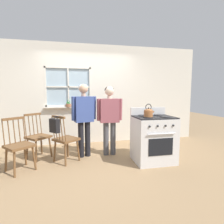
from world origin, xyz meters
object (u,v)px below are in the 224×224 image
chair_near_wall (38,137)px  potted_plant (68,104)px  person_teen_center (109,114)px  person_elderly_left (84,113)px  chair_by_window (65,140)px  stove (153,138)px  chair_center_cluster (19,146)px  kettle (148,112)px  handbag (55,125)px

chair_near_wall → potted_plant: size_ratio=4.56×
person_teen_center → potted_plant: 1.37m
person_elderly_left → chair_by_window: bearing=-165.2°
chair_by_window → stove: bearing=-141.7°
chair_center_cluster → person_elderly_left: bearing=-19.1°
stove → kettle: (-0.17, -0.13, 0.55)m
person_elderly_left → handbag: size_ratio=5.14×
chair_center_cluster → person_teen_center: bearing=-25.7°
stove → handbag: bearing=174.3°
person_elderly_left → handbag: 0.70m
chair_by_window → chair_near_wall: same height
chair_by_window → person_teen_center: person_teen_center is taller
chair_near_wall → person_elderly_left: bearing=-52.1°
chair_by_window → kettle: bearing=-147.4°
chair_by_window → chair_near_wall: bearing=18.9°
person_teen_center → stove: 1.07m
chair_near_wall → potted_plant: (0.62, 0.88, 0.63)m
person_elderly_left → kettle: person_elderly_left is taller
handbag → chair_by_window: bearing=40.5°
person_teen_center → kettle: 0.93m
person_teen_center → chair_near_wall: bearing=177.1°
person_elderly_left → handbag: person_elderly_left is taller
stove → handbag: stove is taller
chair_center_cluster → potted_plant: size_ratio=4.56×
potted_plant → chair_by_window: bearing=-91.6°
kettle → handbag: 1.79m
chair_by_window → chair_near_wall: 0.68m
chair_near_wall → kettle: size_ratio=3.86×
stove → chair_center_cluster: bearing=178.1°
stove → potted_plant: bearing=137.3°
potted_plant → kettle: bearing=-48.0°
chair_near_wall → stove: bearing=-61.0°
chair_near_wall → person_elderly_left: 1.10m
person_elderly_left → stove: 1.54m
chair_by_window → stove: stove is taller
chair_center_cluster → chair_near_wall: bearing=30.8°
person_elderly_left → stove: bearing=-36.8°
chair_center_cluster → person_elderly_left: (1.17, 0.47, 0.50)m
chair_near_wall → handbag: 0.73m
chair_near_wall → kettle: (2.15, -0.82, 0.57)m
chair_near_wall → handbag: same height
potted_plant → handbag: (-0.21, -1.38, -0.30)m
handbag → potted_plant: bearing=81.3°
kettle → person_teen_center: bearing=131.6°
chair_center_cluster → kettle: 2.43m
chair_near_wall → person_elderly_left: person_elderly_left is taller
potted_plant → handbag: potted_plant is taller
chair_near_wall → stove: stove is taller
kettle → potted_plant: 2.29m
person_teen_center → handbag: 1.20m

